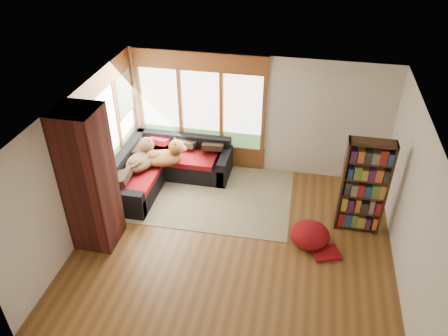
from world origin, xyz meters
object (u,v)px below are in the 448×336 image
at_px(area_rug, 212,192).
at_px(bookshelf, 364,187).
at_px(sectional_sofa, 159,166).
at_px(dog_brindle, 142,155).
at_px(brick_chimney, 89,180).
at_px(dog_tan, 166,153).
at_px(pouf, 310,234).

distance_m(area_rug, bookshelf, 3.05).
distance_m(sectional_sofa, dog_brindle, 0.62).
bearing_deg(bookshelf, area_rug, 169.69).
bearing_deg(area_rug, brick_chimney, -133.71).
xyz_separation_m(bookshelf, dog_tan, (-3.85, 0.64, -0.16)).
relative_size(sectional_sofa, dog_brindle, 2.45).
relative_size(bookshelf, dog_tan, 1.98).
xyz_separation_m(area_rug, dog_tan, (-0.99, 0.11, 0.76)).
bearing_deg(brick_chimney, bookshelf, 15.21).
height_order(brick_chimney, bookshelf, brick_chimney).
height_order(area_rug, bookshelf, bookshelf).
distance_m(sectional_sofa, area_rug, 1.30).
distance_m(dog_tan, dog_brindle, 0.49).
bearing_deg(brick_chimney, sectional_sofa, 77.71).
bearing_deg(pouf, bookshelf, 35.54).
xyz_separation_m(brick_chimney, area_rug, (1.68, 1.76, -1.29)).
xyz_separation_m(bookshelf, dog_brindle, (-4.31, 0.47, -0.17)).
bearing_deg(area_rug, bookshelf, -10.31).
relative_size(area_rug, pouf, 4.63).
relative_size(bookshelf, pouf, 2.65).
xyz_separation_m(brick_chimney, bookshelf, (4.54, 1.23, -0.37)).
distance_m(brick_chimney, pouf, 3.92).
bearing_deg(dog_tan, area_rug, -27.23).
xyz_separation_m(brick_chimney, dog_brindle, (0.23, 1.70, -0.53)).
relative_size(area_rug, dog_brindle, 3.62).
bearing_deg(pouf, dog_brindle, 163.02).
distance_m(pouf, dog_tan, 3.31).
distance_m(bookshelf, dog_brindle, 4.34).
distance_m(sectional_sofa, dog_tan, 0.56).
xyz_separation_m(sectional_sofa, dog_brindle, (-0.22, -0.34, 0.46)).
xyz_separation_m(sectional_sofa, dog_tan, (0.25, -0.18, 0.47)).
height_order(sectional_sofa, area_rug, sectional_sofa).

